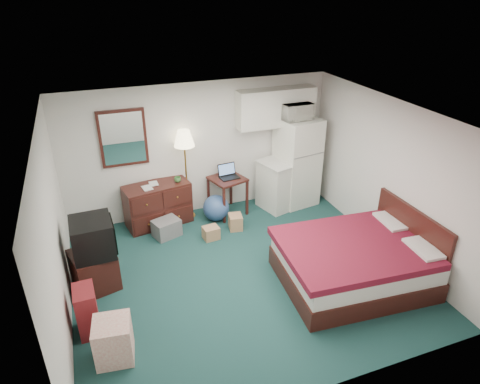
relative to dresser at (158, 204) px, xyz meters
name	(u,v)px	position (x,y,z in m)	size (l,w,h in m)	color
floor	(242,274)	(0.91, -1.98, -0.40)	(5.00, 4.50, 0.01)	#143D3D
ceiling	(243,118)	(0.91, -1.98, 2.10)	(5.00, 4.50, 0.01)	silver
walls	(243,203)	(0.91, -1.98, 0.85)	(5.01, 4.51, 2.50)	silver
mirror	(123,138)	(-0.44, 0.24, 1.25)	(0.80, 0.06, 1.00)	white
upper_cabinets	(276,107)	(2.36, 0.10, 1.55)	(1.50, 0.35, 0.70)	silver
headboard	(410,238)	(3.37, -2.72, 0.15)	(0.06, 1.56, 1.00)	#321613
dresser	(158,204)	(0.00, 0.00, 0.00)	(1.16, 0.53, 0.79)	#321613
floor_lamp	(186,175)	(0.58, 0.07, 0.46)	(0.37, 0.37, 1.72)	#C2852F
desk	(228,196)	(1.32, -0.08, -0.02)	(0.59, 0.59, 0.75)	#321613
exercise_ball	(216,208)	(1.04, -0.25, -0.15)	(0.49, 0.49, 0.49)	#305086
kitchen_counter	(283,184)	(2.45, -0.15, 0.07)	(0.85, 0.65, 0.93)	silver
fridge	(297,162)	(2.76, -0.10, 0.48)	(0.72, 0.72, 1.75)	white
bed	(353,263)	(2.39, -2.72, -0.06)	(2.08, 1.62, 0.66)	maroon
tv_stand	(94,270)	(-1.23, -1.48, -0.11)	(0.57, 0.62, 0.57)	#321613
suitcase	(87,311)	(-1.37, -2.40, -0.07)	(0.25, 0.41, 0.66)	maroon
retail_box	(114,340)	(-1.10, -2.96, -0.13)	(0.43, 0.43, 0.54)	white
file_bin	(167,228)	(0.04, -0.48, -0.24)	(0.45, 0.33, 0.31)	slate
cardboard_box_a	(211,233)	(0.75, -0.84, -0.28)	(0.27, 0.23, 0.23)	#AF7448
cardboard_box_b	(235,222)	(1.26, -0.68, -0.26)	(0.23, 0.27, 0.27)	#AF7448
laptop	(229,172)	(1.36, -0.10, 0.47)	(0.35, 0.29, 0.24)	black
crt_tv	(92,237)	(-1.17, -1.48, 0.44)	(0.58, 0.62, 0.53)	black
microwave	(296,109)	(2.67, -0.12, 1.54)	(0.56, 0.31, 0.38)	white
book_a	(142,184)	(-0.25, -0.11, 0.51)	(0.16, 0.02, 0.22)	#AF7448
book_b	(149,180)	(-0.11, 0.04, 0.50)	(0.15, 0.02, 0.20)	#AF7448
mug	(178,179)	(0.39, -0.02, 0.46)	(0.12, 0.10, 0.12)	#407D3B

